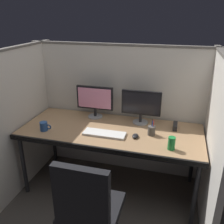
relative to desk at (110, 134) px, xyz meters
The scene contains 14 objects.
ground_plane 0.75m from the desk, 90.00° to the right, with size 8.00×8.00×0.00m, color #423D38.
cubicle_partition_rear 0.47m from the desk, 90.00° to the left, with size 2.21×0.06×1.57m.
cubicle_partition_left 1.00m from the desk, behind, with size 0.06×1.41×1.57m.
cubicle_partition_right 1.00m from the desk, ahead, with size 0.06×1.41×1.57m.
desk is the anchor object (origin of this frame).
office_chair 0.95m from the desk, 84.33° to the right, with size 0.52×0.52×0.97m.
monitor_left 0.47m from the desk, 133.30° to the left, with size 0.43×0.17×0.37m.
monitor_right 0.46m from the desk, 43.63° to the left, with size 0.43×0.17×0.37m.
keyboard_main 0.14m from the desk, 103.96° to the right, with size 0.43×0.15×0.02m, color silver.
computer_mouse 0.31m from the desk, 18.52° to the right, with size 0.06×0.10×0.04m.
coffee_mug 0.70m from the desk, 163.59° to the right, with size 0.13×0.08×0.09m.
pen_cup 0.44m from the desk, ahead, with size 0.08×0.08×0.17m.
soda_can 0.69m from the desk, 19.75° to the right, with size 0.07×0.07×0.12m, color #197233.
red_stapler 0.69m from the desk, 18.48° to the left, with size 0.04×0.15×0.06m, color black.
Camera 1 is at (0.64, -1.94, 1.89)m, focal length 39.25 mm.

